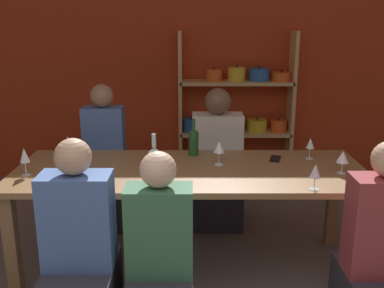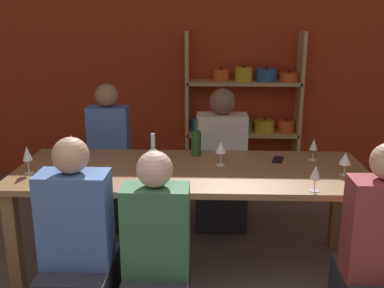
{
  "view_description": "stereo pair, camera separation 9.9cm",
  "coord_description": "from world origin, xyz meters",
  "px_view_note": "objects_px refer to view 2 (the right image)",
  "views": [
    {
      "loc": [
        0.21,
        -1.14,
        1.78
      ],
      "look_at": [
        0.19,
        1.91,
        0.92
      ],
      "focal_mm": 42.0,
      "sensor_mm": 36.0,
      "label": 1
    },
    {
      "loc": [
        0.3,
        -1.14,
        1.78
      ],
      "look_at": [
        0.19,
        1.91,
        0.92
      ],
      "focal_mm": 42.0,
      "sensor_mm": 36.0,
      "label": 2
    }
  ],
  "objects_px": {
    "person_far_b": "(221,175)",
    "person_near_c": "(375,276)",
    "wine_glass_white_b": "(316,173)",
    "wine_glass_white_d": "(27,154)",
    "wine_bottle_dark": "(196,141)",
    "shelf_unit": "(243,122)",
    "wine_glass_red_b": "(72,141)",
    "person_far_a": "(111,173)",
    "person_near_a": "(79,267)",
    "cell_phone": "(278,160)",
    "person_near_b": "(157,273)",
    "wine_glass_white_c": "(314,145)",
    "dining_table": "(191,181)",
    "wine_glass_red_a": "(221,148)",
    "wine_glass_white_a": "(345,159)",
    "wine_bottle_green": "(154,167)"
  },
  "relations": [
    {
      "from": "wine_glass_white_b",
      "to": "wine_glass_white_d",
      "type": "relative_size",
      "value": 0.86
    },
    {
      "from": "person_near_b",
      "to": "person_near_c",
      "type": "distance_m",
      "value": 1.19
    },
    {
      "from": "cell_phone",
      "to": "wine_glass_white_d",
      "type": "bearing_deg",
      "value": -168.46
    },
    {
      "from": "wine_bottle_dark",
      "to": "wine_glass_white_b",
      "type": "relative_size",
      "value": 1.73
    },
    {
      "from": "wine_glass_white_d",
      "to": "person_near_c",
      "type": "height_order",
      "value": "person_near_c"
    },
    {
      "from": "wine_glass_white_d",
      "to": "cell_phone",
      "type": "relative_size",
      "value": 1.16
    },
    {
      "from": "wine_glass_white_a",
      "to": "person_near_b",
      "type": "relative_size",
      "value": 0.14
    },
    {
      "from": "wine_glass_red_a",
      "to": "wine_glass_red_b",
      "type": "xyz_separation_m",
      "value": [
        -1.12,
        0.19,
        -0.01
      ]
    },
    {
      "from": "wine_glass_red_b",
      "to": "cell_phone",
      "type": "height_order",
      "value": "wine_glass_red_b"
    },
    {
      "from": "wine_glass_white_c",
      "to": "person_far_b",
      "type": "height_order",
      "value": "person_far_b"
    },
    {
      "from": "wine_glass_white_d",
      "to": "cell_phone",
      "type": "distance_m",
      "value": 1.76
    },
    {
      "from": "wine_bottle_dark",
      "to": "person_near_a",
      "type": "bearing_deg",
      "value": -120.57
    },
    {
      "from": "wine_glass_red_b",
      "to": "wine_glass_white_b",
      "type": "xyz_separation_m",
      "value": [
        1.67,
        -0.68,
        -0.0
      ]
    },
    {
      "from": "wine_glass_white_c",
      "to": "person_far_b",
      "type": "bearing_deg",
      "value": 138.32
    },
    {
      "from": "person_near_a",
      "to": "person_near_b",
      "type": "bearing_deg",
      "value": -0.78
    },
    {
      "from": "wine_glass_white_d",
      "to": "person_far_a",
      "type": "xyz_separation_m",
      "value": [
        0.35,
        0.88,
        -0.43
      ]
    },
    {
      "from": "wine_bottle_dark",
      "to": "person_far_a",
      "type": "height_order",
      "value": "person_far_a"
    },
    {
      "from": "person_near_a",
      "to": "person_far_b",
      "type": "height_order",
      "value": "person_far_b"
    },
    {
      "from": "dining_table",
      "to": "wine_bottle_dark",
      "type": "bearing_deg",
      "value": 85.78
    },
    {
      "from": "person_far_a",
      "to": "wine_bottle_green",
      "type": "bearing_deg",
      "value": 114.66
    },
    {
      "from": "shelf_unit",
      "to": "wine_glass_white_b",
      "type": "relative_size",
      "value": 10.2
    },
    {
      "from": "wine_bottle_dark",
      "to": "cell_phone",
      "type": "xyz_separation_m",
      "value": [
        0.61,
        -0.11,
        -0.11
      ]
    },
    {
      "from": "shelf_unit",
      "to": "wine_glass_white_c",
      "type": "height_order",
      "value": "shelf_unit"
    },
    {
      "from": "dining_table",
      "to": "wine_glass_red_a",
      "type": "xyz_separation_m",
      "value": [
        0.2,
        0.09,
        0.21
      ]
    },
    {
      "from": "wine_glass_white_b",
      "to": "person_near_b",
      "type": "relative_size",
      "value": 0.15
    },
    {
      "from": "wine_glass_red_a",
      "to": "person_far_a",
      "type": "distance_m",
      "value": 1.22
    },
    {
      "from": "cell_phone",
      "to": "person_near_b",
      "type": "xyz_separation_m",
      "value": [
        -0.79,
        -0.96,
        -0.37
      ]
    },
    {
      "from": "dining_table",
      "to": "wine_bottle_green",
      "type": "relative_size",
      "value": 6.92
    },
    {
      "from": "wine_glass_white_c",
      "to": "person_near_a",
      "type": "bearing_deg",
      "value": -146.75
    },
    {
      "from": "cell_phone",
      "to": "wine_glass_red_a",
      "type": "bearing_deg",
      "value": -163.38
    },
    {
      "from": "wine_glass_red_b",
      "to": "person_far_a",
      "type": "relative_size",
      "value": 0.13
    },
    {
      "from": "dining_table",
      "to": "wine_glass_red_b",
      "type": "relative_size",
      "value": 14.79
    },
    {
      "from": "shelf_unit",
      "to": "wine_glass_white_d",
      "type": "distance_m",
      "value": 2.52
    },
    {
      "from": "wine_glass_white_d",
      "to": "person_far_b",
      "type": "height_order",
      "value": "person_far_b"
    },
    {
      "from": "person_near_b",
      "to": "person_near_a",
      "type": "bearing_deg",
      "value": 179.22
    },
    {
      "from": "wine_glass_white_b",
      "to": "person_far_b",
      "type": "bearing_deg",
      "value": 113.43
    },
    {
      "from": "wine_glass_white_c",
      "to": "person_near_c",
      "type": "relative_size",
      "value": 0.13
    },
    {
      "from": "wine_glass_white_b",
      "to": "wine_glass_white_d",
      "type": "bearing_deg",
      "value": 172.07
    },
    {
      "from": "person_far_a",
      "to": "person_near_b",
      "type": "distance_m",
      "value": 1.6
    },
    {
      "from": "dining_table",
      "to": "cell_phone",
      "type": "distance_m",
      "value": 0.67
    },
    {
      "from": "wine_glass_white_c",
      "to": "person_near_a",
      "type": "height_order",
      "value": "person_near_a"
    },
    {
      "from": "wine_glass_red_b",
      "to": "cell_phone",
      "type": "xyz_separation_m",
      "value": [
        1.55,
        -0.07,
        -0.11
      ]
    },
    {
      "from": "shelf_unit",
      "to": "wine_glass_red_b",
      "type": "distance_m",
      "value": 2.09
    },
    {
      "from": "dining_table",
      "to": "cell_phone",
      "type": "bearing_deg",
      "value": 18.9
    },
    {
      "from": "person_near_a",
      "to": "wine_glass_red_b",
      "type": "bearing_deg",
      "value": 107.06
    },
    {
      "from": "wine_glass_white_a",
      "to": "person_near_a",
      "type": "distance_m",
      "value": 1.81
    },
    {
      "from": "cell_phone",
      "to": "dining_table",
      "type": "bearing_deg",
      "value": -161.1
    },
    {
      "from": "person_far_b",
      "to": "person_near_c",
      "type": "xyz_separation_m",
      "value": [
        0.79,
        -1.59,
        -0.01
      ]
    },
    {
      "from": "wine_glass_white_b",
      "to": "wine_glass_white_d",
      "type": "height_order",
      "value": "wine_glass_white_d"
    },
    {
      "from": "wine_glass_white_d",
      "to": "person_far_b",
      "type": "xyz_separation_m",
      "value": [
        1.32,
        0.95,
        -0.47
      ]
    }
  ]
}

